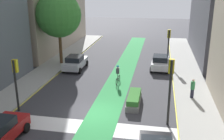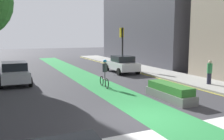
# 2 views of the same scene
# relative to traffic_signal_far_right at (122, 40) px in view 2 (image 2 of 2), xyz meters

# --- Properties ---
(ground_plane) EXTENTS (120.00, 120.00, 0.00)m
(ground_plane) POSITION_rel_traffic_signal_far_right_xyz_m (-5.48, -13.53, -2.93)
(ground_plane) COLOR #38383D
(bike_lane_paint) EXTENTS (2.40, 60.00, 0.01)m
(bike_lane_paint) POSITION_rel_traffic_signal_far_right_xyz_m (-4.74, -13.53, -2.93)
(bike_lane_paint) COLOR #2D8C47
(bike_lane_paint) RESTS_ON ground_plane
(crosswalk_band) EXTENTS (12.00, 1.80, 0.01)m
(crosswalk_band) POSITION_rel_traffic_signal_far_right_xyz_m (-5.48, -15.53, -2.93)
(crosswalk_band) COLOR silver
(crosswalk_band) RESTS_ON ground_plane
(traffic_signal_far_right) EXTENTS (0.35, 0.52, 4.17)m
(traffic_signal_far_right) POSITION_rel_traffic_signal_far_right_xyz_m (0.00, 0.00, 0.00)
(traffic_signal_far_right) COLOR black
(traffic_signal_far_right) RESTS_ON ground_plane
(car_silver_left_far) EXTENTS (2.07, 4.23, 1.57)m
(car_silver_left_far) POSITION_rel_traffic_signal_far_right_xyz_m (-10.12, -3.48, -2.13)
(car_silver_left_far) COLOR #B2B7BF
(car_silver_left_far) RESTS_ON ground_plane
(car_white_right_far) EXTENTS (2.15, 4.26, 1.57)m
(car_white_right_far) POSITION_rel_traffic_signal_far_right_xyz_m (-0.81, -1.67, -2.13)
(car_white_right_far) COLOR silver
(car_white_right_far) RESTS_ON ground_plane
(cyclist_in_lane) EXTENTS (0.32, 1.73, 1.86)m
(cyclist_in_lane) POSITION_rel_traffic_signal_far_right_xyz_m (-4.74, -7.11, -1.96)
(cyclist_in_lane) COLOR black
(cyclist_in_lane) RESTS_ON ground_plane
(pedestrian_sidewalk_right_a) EXTENTS (0.34, 0.34, 1.62)m
(pedestrian_sidewalk_right_a) POSITION_rel_traffic_signal_far_right_xyz_m (1.85, -9.61, -1.96)
(pedestrian_sidewalk_right_a) COLOR #262638
(pedestrian_sidewalk_right_a) RESTS_ON sidewalk_right
(median_planter) EXTENTS (0.98, 3.25, 0.85)m
(median_planter) POSITION_rel_traffic_signal_far_right_xyz_m (-2.74, -11.42, -2.53)
(median_planter) COLOR slate
(median_planter) RESTS_ON ground_plane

